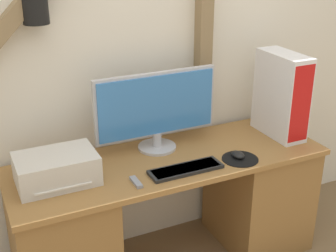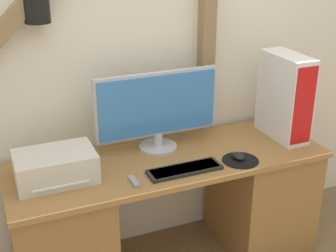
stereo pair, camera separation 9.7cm
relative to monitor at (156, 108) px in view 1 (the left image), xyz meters
The scene contains 9 objects.
wall_back 0.45m from the monitor, 89.30° to the left, with size 6.40×0.18×2.70m.
desk 0.60m from the monitor, 86.89° to the right, with size 1.75×0.59×0.70m.
monitor is the anchor object (origin of this frame).
keyboard 0.39m from the monitor, 85.50° to the right, with size 0.39×0.12×0.02m.
mousepad 0.53m from the monitor, 42.55° to the right, with size 0.20×0.20×0.00m.
mouse 0.51m from the monitor, 41.18° to the right, with size 0.06×0.09×0.03m.
computer_tower 0.76m from the monitor, 10.23° to the right, with size 0.15×0.36×0.50m.
printer 0.64m from the monitor, 166.50° to the right, with size 0.39×0.27×0.15m.
remote_control 0.48m from the monitor, 128.39° to the right, with size 0.03×0.11×0.02m.
Camera 1 is at (-0.98, -1.76, 1.86)m, focal length 50.00 mm.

